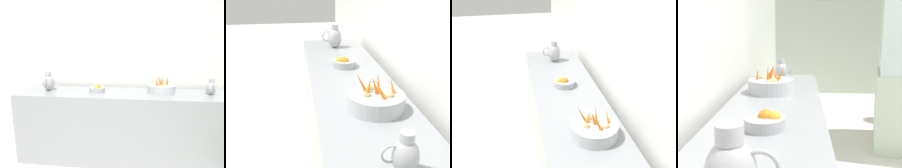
# 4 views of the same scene
# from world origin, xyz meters

# --- Properties ---
(tile_wall_left) EXTENTS (0.10, 8.31, 3.00)m
(tile_wall_left) POSITION_xyz_m (-1.95, 0.56, 1.50)
(tile_wall_left) COLOR silver
(tile_wall_left) RESTS_ON ground_plane
(prep_counter) EXTENTS (0.64, 2.75, 0.92)m
(prep_counter) POSITION_xyz_m (-1.52, 0.06, 0.46)
(prep_counter) COLOR gray
(prep_counter) RESTS_ON ground_plane
(vegetable_colander) EXTENTS (0.35, 0.35, 0.23)m
(vegetable_colander) POSITION_xyz_m (-1.58, 0.54, 0.98)
(vegetable_colander) COLOR #ADAFB5
(vegetable_colander) RESTS_ON prep_counter
(orange_bowl) EXTENTS (0.21, 0.21, 0.10)m
(orange_bowl) POSITION_xyz_m (-1.51, -0.30, 0.96)
(orange_bowl) COLOR #9EA0A5
(orange_bowl) RESTS_ON prep_counter
(metal_pitcher_tall) EXTENTS (0.21, 0.15, 0.25)m
(metal_pitcher_tall) POSITION_xyz_m (-1.52, -0.97, 1.04)
(metal_pitcher_tall) COLOR #A3A3A8
(metal_pitcher_tall) RESTS_ON prep_counter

